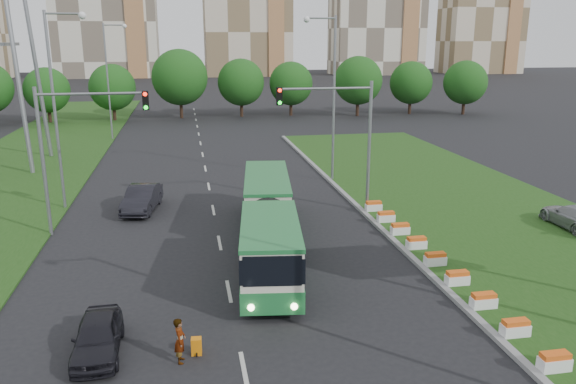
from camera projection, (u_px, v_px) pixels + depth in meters
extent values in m
plane|color=black|center=(298.00, 286.00, 24.34)|extent=(360.00, 360.00, 0.00)
cube|color=#1C4212|center=(481.00, 214.00, 34.20)|extent=(14.00, 60.00, 0.15)
cube|color=gray|center=(372.00, 220.00, 32.98)|extent=(0.30, 60.00, 0.18)
cube|color=#1C4212|center=(16.00, 173.00, 44.90)|extent=(12.00, 110.00, 0.10)
cylinder|color=gray|center=(369.00, 148.00, 33.91)|extent=(0.20, 0.20, 8.00)
cylinder|color=gray|center=(326.00, 88.00, 32.49)|extent=(5.50, 0.14, 0.14)
cube|color=black|center=(279.00, 96.00, 32.11)|extent=(0.32, 0.32, 1.00)
cylinder|color=gray|center=(43.00, 163.00, 29.73)|extent=(0.20, 0.20, 8.00)
cylinder|color=gray|center=(91.00, 94.00, 29.27)|extent=(5.50, 0.14, 0.14)
cube|color=black|center=(146.00, 101.00, 29.86)|extent=(0.32, 0.32, 1.00)
cube|color=beige|center=(483.00, 8.00, 177.27)|extent=(24.00, 14.00, 40.00)
cube|color=beige|center=(282.00, 251.00, 23.82)|extent=(2.36, 6.52, 2.55)
cube|color=beige|center=(257.00, 198.00, 31.76)|extent=(2.36, 7.94, 2.55)
cylinder|color=black|center=(269.00, 224.00, 27.47)|extent=(2.36, 1.18, 2.36)
cube|color=#1F6D35|center=(282.00, 269.00, 24.05)|extent=(2.44, 6.57, 0.90)
cube|color=#1F6D35|center=(257.00, 213.00, 31.99)|extent=(2.44, 7.99, 0.90)
cube|color=black|center=(282.00, 241.00, 23.71)|extent=(2.44, 6.57, 0.99)
cube|color=black|center=(257.00, 191.00, 31.65)|extent=(2.44, 7.99, 0.99)
imported|color=black|center=(98.00, 336.00, 18.93)|extent=(1.60, 3.82, 1.29)
imported|color=black|center=(142.00, 198.00, 34.90)|extent=(2.45, 4.99, 1.57)
imported|color=gray|center=(574.00, 216.00, 31.28)|extent=(1.86, 4.54, 1.31)
imported|color=gray|center=(180.00, 340.00, 18.40)|extent=(0.43, 0.60, 1.57)
cube|color=orange|center=(196.00, 346.00, 18.98)|extent=(0.35, 0.30, 0.59)
cylinder|color=black|center=(197.00, 354.00, 18.90)|extent=(0.04, 0.14, 0.14)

